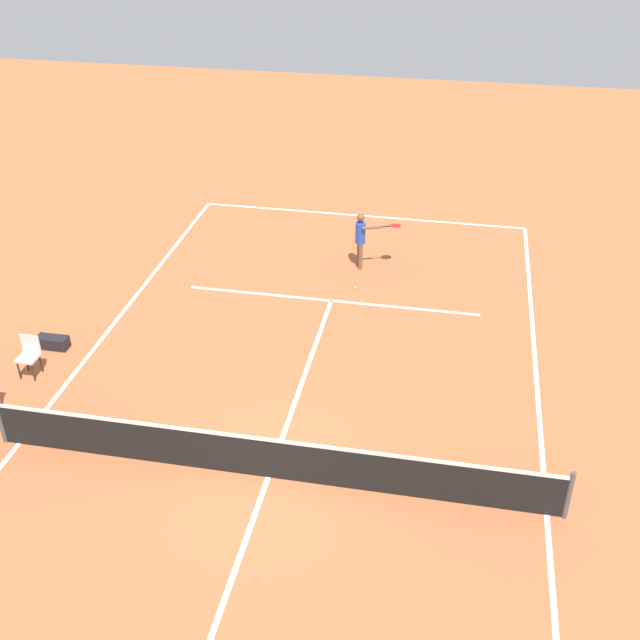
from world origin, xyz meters
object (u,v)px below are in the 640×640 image
Objects in this scene: equipment_bag at (53,342)px; tennis_ball at (355,288)px; courtside_chair_mid at (29,354)px; player_serving at (362,236)px.

tennis_ball is at bearing -147.73° from equipment_bag.
equipment_bag is at bearing -87.35° from courtside_chair_mid.
player_serving reaches higher than tennis_ball.
equipment_bag is at bearing 32.27° from tennis_ball.
tennis_ball is (-0.03, 1.30, -0.95)m from player_serving.
courtside_chair_mid is (6.64, 6.61, -0.45)m from player_serving.
player_serving is 2.18× the size of equipment_bag.
tennis_ball is 7.95m from equipment_bag.
player_serving is 8.73m from equipment_bag.
tennis_ball is at bearing -141.44° from courtside_chair_mid.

